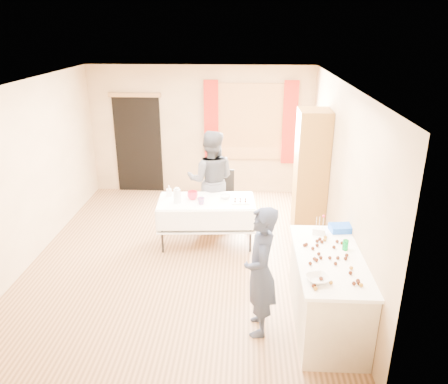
# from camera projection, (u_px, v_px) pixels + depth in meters

# --- Properties ---
(floor) EXTENTS (4.50, 5.50, 0.02)m
(floor) POSITION_uv_depth(u_px,v_px,m) (185.00, 255.00, 6.77)
(floor) COLOR #9E7047
(floor) RESTS_ON ground
(ceiling) EXTENTS (4.50, 5.50, 0.02)m
(ceiling) POSITION_uv_depth(u_px,v_px,m) (178.00, 82.00, 5.82)
(ceiling) COLOR white
(ceiling) RESTS_ON floor
(wall_back) EXTENTS (4.50, 0.02, 2.60)m
(wall_back) POSITION_uv_depth(u_px,v_px,m) (201.00, 131.00, 8.87)
(wall_back) COLOR tan
(wall_back) RESTS_ON floor
(wall_front) EXTENTS (4.50, 0.02, 2.60)m
(wall_front) POSITION_uv_depth(u_px,v_px,m) (136.00, 279.00, 3.73)
(wall_front) COLOR tan
(wall_front) RESTS_ON floor
(wall_left) EXTENTS (0.02, 5.50, 2.60)m
(wall_left) POSITION_uv_depth(u_px,v_px,m) (29.00, 172.00, 6.41)
(wall_left) COLOR tan
(wall_left) RESTS_ON floor
(wall_right) EXTENTS (0.02, 5.50, 2.60)m
(wall_right) POSITION_uv_depth(u_px,v_px,m) (340.00, 177.00, 6.19)
(wall_right) COLOR tan
(wall_right) RESTS_ON floor
(window_frame) EXTENTS (1.32, 0.06, 1.52)m
(window_frame) POSITION_uv_depth(u_px,v_px,m) (250.00, 122.00, 8.71)
(window_frame) COLOR olive
(window_frame) RESTS_ON wall_back
(window_pane) EXTENTS (1.20, 0.02, 1.40)m
(window_pane) POSITION_uv_depth(u_px,v_px,m) (250.00, 122.00, 8.70)
(window_pane) COLOR white
(window_pane) RESTS_ON wall_back
(curtain_left) EXTENTS (0.28, 0.06, 1.65)m
(curtain_left) POSITION_uv_depth(u_px,v_px,m) (211.00, 122.00, 8.70)
(curtain_left) COLOR #9F180E
(curtain_left) RESTS_ON wall_back
(curtain_right) EXTENTS (0.28, 0.06, 1.65)m
(curtain_right) POSITION_uv_depth(u_px,v_px,m) (290.00, 123.00, 8.63)
(curtain_right) COLOR #9F180E
(curtain_right) RESTS_ON wall_back
(doorway) EXTENTS (0.95, 0.04, 2.00)m
(doorway) POSITION_uv_depth(u_px,v_px,m) (138.00, 145.00, 9.01)
(doorway) COLOR black
(doorway) RESTS_ON floor
(door_lintel) EXTENTS (1.05, 0.06, 0.08)m
(door_lintel) POSITION_uv_depth(u_px,v_px,m) (134.00, 95.00, 8.61)
(door_lintel) COLOR olive
(door_lintel) RESTS_ON wall_back
(cabinet) EXTENTS (0.50, 0.60, 2.09)m
(cabinet) POSITION_uv_depth(u_px,v_px,m) (311.00, 173.00, 7.16)
(cabinet) COLOR brown
(cabinet) RESTS_ON floor
(counter) EXTENTS (0.77, 1.62, 0.91)m
(counter) POSITION_uv_depth(u_px,v_px,m) (327.00, 292.00, 5.03)
(counter) COLOR beige
(counter) RESTS_ON floor
(party_table) EXTENTS (1.57, 0.88, 0.75)m
(party_table) POSITION_uv_depth(u_px,v_px,m) (207.00, 218.00, 6.96)
(party_table) COLOR black
(party_table) RESTS_ON floor
(chair) EXTENTS (0.39, 0.39, 0.92)m
(chair) POSITION_uv_depth(u_px,v_px,m) (223.00, 207.00, 7.82)
(chair) COLOR black
(chair) RESTS_ON floor
(girl) EXTENTS (0.58, 0.39, 1.54)m
(girl) POSITION_uv_depth(u_px,v_px,m) (260.00, 272.00, 4.84)
(girl) COLOR #1F2740
(girl) RESTS_ON floor
(woman) EXTENTS (0.85, 0.68, 1.71)m
(woman) POSITION_uv_depth(u_px,v_px,m) (211.00, 180.00, 7.40)
(woman) COLOR black
(woman) RESTS_ON floor
(soda_can) EXTENTS (0.08, 0.08, 0.12)m
(soda_can) POSITION_uv_depth(u_px,v_px,m) (345.00, 245.00, 5.00)
(soda_can) COLOR #008026
(soda_can) RESTS_ON counter
(mixing_bowl) EXTENTS (0.36, 0.36, 0.06)m
(mixing_bowl) POSITION_uv_depth(u_px,v_px,m) (318.00, 279.00, 4.40)
(mixing_bowl) COLOR white
(mixing_bowl) RESTS_ON counter
(foam_block) EXTENTS (0.17, 0.14, 0.08)m
(foam_block) POSITION_uv_depth(u_px,v_px,m) (319.00, 231.00, 5.38)
(foam_block) COLOR white
(foam_block) RESTS_ON counter
(blue_basket) EXTENTS (0.32, 0.24, 0.08)m
(blue_basket) POSITION_uv_depth(u_px,v_px,m) (342.00, 228.00, 5.46)
(blue_basket) COLOR blue
(blue_basket) RESTS_ON counter
(pitcher) EXTENTS (0.13, 0.13, 0.22)m
(pitcher) POSITION_uv_depth(u_px,v_px,m) (177.00, 196.00, 6.71)
(pitcher) COLOR silver
(pitcher) RESTS_ON party_table
(cup_red) EXTENTS (0.25, 0.25, 0.13)m
(cup_red) POSITION_uv_depth(u_px,v_px,m) (193.00, 195.00, 6.87)
(cup_red) COLOR red
(cup_red) RESTS_ON party_table
(cup_rainbow) EXTENTS (0.13, 0.13, 0.10)m
(cup_rainbow) POSITION_uv_depth(u_px,v_px,m) (201.00, 201.00, 6.68)
(cup_rainbow) COLOR red
(cup_rainbow) RESTS_ON party_table
(small_bowl) EXTENTS (0.23, 0.23, 0.05)m
(small_bowl) POSITION_uv_depth(u_px,v_px,m) (226.00, 197.00, 6.92)
(small_bowl) COLOR white
(small_bowl) RESTS_ON party_table
(pastry_tray) EXTENTS (0.30, 0.23, 0.02)m
(pastry_tray) POSITION_uv_depth(u_px,v_px,m) (240.00, 202.00, 6.77)
(pastry_tray) COLOR white
(pastry_tray) RESTS_ON party_table
(bottle) EXTENTS (0.12, 0.12, 0.18)m
(bottle) POSITION_uv_depth(u_px,v_px,m) (169.00, 191.00, 6.99)
(bottle) COLOR white
(bottle) RESTS_ON party_table
(cake_balls) EXTENTS (0.51, 1.15, 0.04)m
(cake_balls) POSITION_uv_depth(u_px,v_px,m) (329.00, 259.00, 4.79)
(cake_balls) COLOR #3F2314
(cake_balls) RESTS_ON counter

